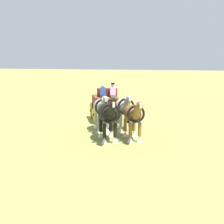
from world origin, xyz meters
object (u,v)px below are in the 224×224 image
Objects in this scene: draft_horse_rear_off at (102,108)px; draft_horse_lead_near at (133,115)px; show_wagon at (105,104)px; draft_horse_rear_near at (124,108)px; draft_horse_lead_off at (108,114)px.

draft_horse_lead_near is (1.83, 2.27, -0.03)m from draft_horse_rear_off.
draft_horse_rear_near is (2.89, 2.04, 0.22)m from show_wagon.
show_wagon is at bearing -149.23° from draft_horse_lead_near.
draft_horse_rear_near is 0.93× the size of draft_horse_lead_off.
draft_horse_rear_off is at bearing -128.87° from draft_horse_lead_near.
draft_horse_rear_off is 1.02× the size of draft_horse_lead_near.
draft_horse_lead_near is (5.27, 3.14, 0.19)m from show_wagon.
draft_horse_rear_off is 0.95× the size of draft_horse_lead_off.
show_wagon is 6.13m from draft_horse_lead_near.
draft_horse_rear_near is at bearing 35.26° from show_wagon.
show_wagon is 1.76× the size of draft_horse_lead_off.
show_wagon is 1.87× the size of draft_horse_lead_near.
draft_horse_rear_near reaches higher than draft_horse_lead_near.
draft_horse_lead_near is at bearing 24.69° from draft_horse_rear_near.
show_wagon reaches higher than draft_horse_rear_near.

